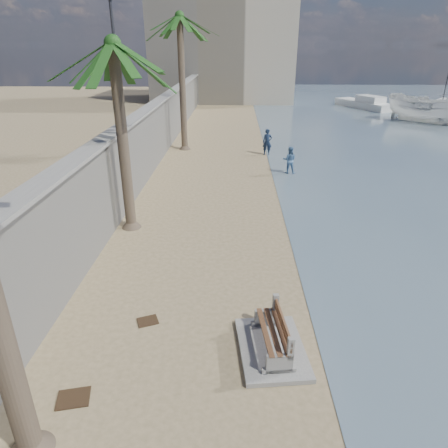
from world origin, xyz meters
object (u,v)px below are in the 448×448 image
object	(u,v)px
boat_cruiser	(431,108)
yacht_far	(364,105)
palm_back	(180,18)
person_b	(290,159)
palm_mid	(113,46)
person_a	(267,140)
sailboat_west	(442,102)
bench_far	(272,337)

from	to	relation	value
boat_cruiser	yacht_far	world-z (taller)	boat_cruiser
palm_back	person_b	size ratio (longest dim) A/B	5.43
palm_mid	person_b	world-z (taller)	palm_mid
palm_back	person_a	bearing A→B (deg)	-13.72
palm_mid	palm_back	size ratio (longest dim) A/B	0.83
boat_cruiser	sailboat_west	bearing A→B (deg)	12.81
person_b	yacht_far	bearing A→B (deg)	-105.40
bench_far	palm_mid	bearing A→B (deg)	126.11
person_a	yacht_far	xyz separation A→B (m)	(13.12, 22.76, -0.65)
person_a	palm_mid	bearing A→B (deg)	-112.13
palm_mid	bench_far	bearing A→B (deg)	-53.89
boat_cruiser	bench_far	bearing A→B (deg)	-166.43
palm_mid	person_b	bearing A→B (deg)	46.79
person_b	palm_mid	bearing A→B (deg)	55.55
palm_mid	boat_cruiser	world-z (taller)	palm_mid
bench_far	person_a	bearing A→B (deg)	86.47
palm_back	person_b	distance (m)	11.66
person_a	sailboat_west	distance (m)	34.73
palm_mid	sailboat_west	xyz separation A→B (m)	(30.00, 37.61, -6.49)
person_b	sailboat_west	size ratio (longest dim) A/B	0.16
palm_mid	boat_cruiser	xyz separation A→B (m)	(22.82, 24.94, -5.39)
boat_cruiser	yacht_far	distance (m)	10.56
palm_mid	boat_cruiser	bearing A→B (deg)	47.54
bench_far	palm_mid	world-z (taller)	palm_mid
boat_cruiser	sailboat_west	xyz separation A→B (m)	(7.18, 12.67, -1.10)
palm_mid	palm_back	distance (m)	13.67
bench_far	boat_cruiser	size ratio (longest dim) A/B	0.66
bench_far	palm_mid	distance (m)	10.92
bench_far	person_a	world-z (taller)	person_a
boat_cruiser	sailboat_west	distance (m)	14.61
palm_back	sailboat_west	xyz separation A→B (m)	(29.42, 24.04, -8.07)
bench_far	palm_back	size ratio (longest dim) A/B	0.26
palm_back	person_b	world-z (taller)	palm_back
palm_back	boat_cruiser	world-z (taller)	palm_back
palm_back	person_a	world-z (taller)	palm_back
sailboat_west	bench_far	bearing A→B (deg)	-119.00
sailboat_west	yacht_far	bearing A→B (deg)	-165.53
yacht_far	sailboat_west	bearing A→B (deg)	-100.36
boat_cruiser	sailboat_west	size ratio (longest dim) A/B	0.34
yacht_far	person_a	bearing A→B (deg)	125.21
palm_back	boat_cruiser	xyz separation A→B (m)	(22.24, 11.37, -6.98)
person_b	sailboat_west	world-z (taller)	sailboat_west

